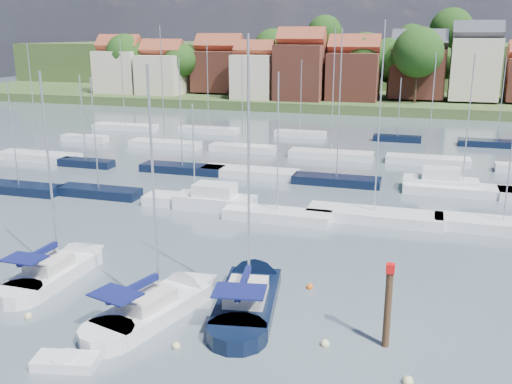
% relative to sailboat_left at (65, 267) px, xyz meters
% --- Properties ---
extents(ground, '(260.00, 260.00, 0.00)m').
position_rel_sailboat_left_xyz_m(ground, '(9.55, 35.63, -0.36)').
color(ground, '#3E4A55').
rests_on(ground, ground).
extents(sailboat_left, '(2.83, 10.12, 13.77)m').
position_rel_sailboat_left_xyz_m(sailboat_left, '(0.00, 0.00, 0.00)').
color(sailboat_left, silver).
rests_on(sailboat_left, ground).
extents(sailboat_centre, '(5.53, 10.96, 14.44)m').
position_rel_sailboat_left_xyz_m(sailboat_centre, '(8.34, -2.51, -0.00)').
color(sailboat_centre, silver).
rests_on(sailboat_centre, ground).
extents(sailboat_navy, '(4.90, 11.91, 16.03)m').
position_rel_sailboat_left_xyz_m(sailboat_navy, '(12.36, 0.17, -0.01)').
color(sailboat_navy, black).
rests_on(sailboat_navy, ground).
extents(tender, '(3.11, 1.93, 0.62)m').
position_rel_sailboat_left_xyz_m(tender, '(6.37, -9.16, -0.12)').
color(tender, silver).
rests_on(tender, ground).
extents(timber_piling, '(0.40, 0.40, 6.56)m').
position_rel_sailboat_left_xyz_m(timber_piling, '(20.25, -3.11, 0.87)').
color(timber_piling, '#4C331E').
rests_on(timber_piling, ground).
extents(buoy_c, '(0.43, 0.43, 0.43)m').
position_rel_sailboat_left_xyz_m(buoy_c, '(1.68, -5.79, -0.36)').
color(buoy_c, beige).
rests_on(buoy_c, ground).
extents(buoy_d, '(0.43, 0.43, 0.43)m').
position_rel_sailboat_left_xyz_m(buoy_d, '(10.54, -6.24, -0.36)').
color(buoy_d, beige).
rests_on(buoy_d, ground).
extents(buoy_e, '(0.42, 0.42, 0.42)m').
position_rel_sailboat_left_xyz_m(buoy_e, '(15.40, 2.23, -0.36)').
color(buoy_e, '#D85914').
rests_on(buoy_e, ground).
extents(buoy_f, '(0.49, 0.49, 0.49)m').
position_rel_sailboat_left_xyz_m(buoy_f, '(21.44, -5.98, -0.36)').
color(buoy_f, beige).
rests_on(buoy_f, ground).
extents(buoy_g, '(0.45, 0.45, 0.45)m').
position_rel_sailboat_left_xyz_m(buoy_g, '(17.42, -3.94, -0.36)').
color(buoy_g, beige).
rests_on(buoy_g, ground).
extents(marina_field, '(79.62, 41.41, 15.93)m').
position_rel_sailboat_left_xyz_m(marina_field, '(11.46, 30.78, 0.07)').
color(marina_field, silver).
rests_on(marina_field, ground).
extents(far_shore_town, '(212.46, 90.00, 22.27)m').
position_rel_sailboat_left_xyz_m(far_shore_town, '(11.78, 128.30, 4.24)').
color(far_shore_town, '#47582C').
rests_on(far_shore_town, ground).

